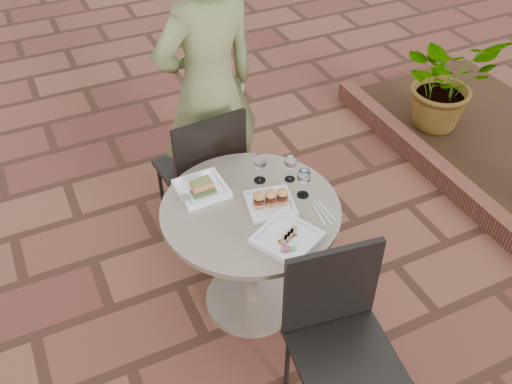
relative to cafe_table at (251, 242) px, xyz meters
name	(u,v)px	position (x,y,z in m)	size (l,w,h in m)	color
ground	(274,312)	(0.08, -0.13, -0.48)	(60.00, 60.00, 0.00)	brown
cafe_table	(251,242)	(0.00, 0.00, 0.00)	(0.90, 0.90, 0.73)	gray
chair_far	(204,165)	(-0.01, 0.63, 0.07)	(0.47, 0.47, 0.93)	black
chair_near	(338,326)	(0.10, -0.69, 0.07)	(0.50, 0.50, 0.93)	black
diner	(209,91)	(0.12, 0.82, 0.44)	(0.67, 0.44, 1.84)	#606638
plate_salmon	(202,188)	(-0.17, 0.22, 0.27)	(0.25, 0.25, 0.07)	white
plate_sliders	(270,201)	(0.09, -0.03, 0.28)	(0.27, 0.27, 0.15)	white
plate_tuna	(287,238)	(0.06, -0.28, 0.26)	(0.35, 0.35, 0.03)	white
wine_glass_right	(304,176)	(0.28, -0.03, 0.37)	(0.07, 0.07, 0.17)	white
wine_glass_mid	(260,162)	(0.13, 0.17, 0.37)	(0.07, 0.07, 0.17)	white
wine_glass_far	(291,163)	(0.28, 0.11, 0.35)	(0.07, 0.07, 0.15)	white
steel_ramekin	(186,200)	(-0.28, 0.16, 0.27)	(0.06, 0.06, 0.04)	silver
cutlery_set	(323,213)	(0.30, -0.19, 0.25)	(0.08, 0.19, 0.00)	silver
planter_curb	(462,191)	(1.68, 0.17, -0.41)	(0.12, 3.00, 0.15)	brown
potted_plant_a	(446,80)	(2.07, 0.94, -0.04)	(0.70, 0.61, 0.78)	#33662D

